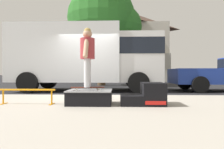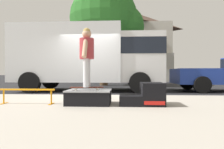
{
  "view_description": "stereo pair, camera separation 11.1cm",
  "coord_description": "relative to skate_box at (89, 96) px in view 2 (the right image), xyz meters",
  "views": [
    {
      "loc": [
        1.28,
        -6.86,
        0.86
      ],
      "look_at": [
        1.09,
        -1.47,
        0.81
      ],
      "focal_mm": 30.29,
      "sensor_mm": 36.0,
      "label": 1
    },
    {
      "loc": [
        1.39,
        -6.85,
        0.86
      ],
      "look_at": [
        1.09,
        -1.47,
        0.81
      ],
      "focal_mm": 30.29,
      "sensor_mm": 36.0,
      "label": 2
    }
  ],
  "objects": [
    {
      "name": "ground_plane",
      "position": [
        -0.6,
        2.42,
        -0.3
      ],
      "size": [
        140.0,
        140.0,
        0.0
      ],
      "primitive_type": "plane",
      "color": "black"
    },
    {
      "name": "sidewalk_slab",
      "position": [
        -0.6,
        -0.58,
        -0.24
      ],
      "size": [
        50.0,
        5.0,
        0.12
      ],
      "primitive_type": "cube",
      "color": "#A8A093",
      "rests_on": "ground"
    },
    {
      "name": "skate_box",
      "position": [
        0.0,
        0.0,
        0.0
      ],
      "size": [
        1.03,
        0.77,
        0.34
      ],
      "color": "black",
      "rests_on": "sidewalk_slab"
    },
    {
      "name": "kicker_ramp",
      "position": [
        1.32,
        -0.0,
        0.03
      ],
      "size": [
        1.01,
        0.71,
        0.51
      ],
      "color": "black",
      "rests_on": "sidewalk_slab"
    },
    {
      "name": "grind_rail",
      "position": [
        -1.48,
        -0.05,
        0.09
      ],
      "size": [
        1.33,
        0.28,
        0.36
      ],
      "color": "orange",
      "rests_on": "sidewalk_slab"
    },
    {
      "name": "skateboard",
      "position": [
        -0.06,
        -0.01,
        0.21
      ],
      "size": [
        0.8,
        0.35,
        0.07
      ],
      "color": "#4C1E14",
      "rests_on": "skate_box"
    },
    {
      "name": "skater_kid",
      "position": [
        -0.06,
        -0.01,
        1.05
      ],
      "size": [
        0.34,
        0.72,
        1.4
      ],
      "color": "silver",
      "rests_on": "skateboard"
    },
    {
      "name": "box_truck",
      "position": [
        -0.82,
        4.62,
        1.4
      ],
      "size": [
        6.91,
        2.63,
        3.05
      ],
      "color": "white",
      "rests_on": "ground"
    },
    {
      "name": "street_tree_main",
      "position": [
        -0.24,
        8.61,
        4.17
      ],
      "size": [
        5.1,
        4.64,
        6.94
      ],
      "color": "brown",
      "rests_on": "ground"
    },
    {
      "name": "house_behind",
      "position": [
        1.22,
        18.08,
        3.94
      ],
      "size": [
        9.54,
        8.23,
        8.4
      ],
      "color": "beige",
      "rests_on": "ground"
    }
  ]
}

